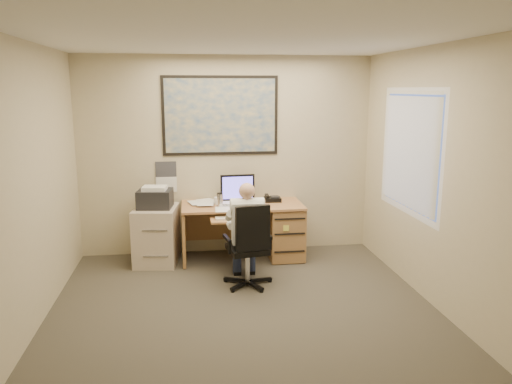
{
  "coord_description": "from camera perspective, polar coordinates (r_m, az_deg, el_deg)",
  "views": [
    {
      "loc": [
        -0.54,
        -4.55,
        2.25
      ],
      "look_at": [
        0.27,
        1.3,
        1.03
      ],
      "focal_mm": 35.0,
      "sensor_mm": 36.0,
      "label": 1
    }
  ],
  "objects": [
    {
      "name": "window_blinds",
      "position": [
        5.95,
        17.16,
        4.39
      ],
      "size": [
        0.06,
        1.4,
        1.3
      ],
      "primitive_type": null,
      "color": "beige",
      "rests_on": "room_shell"
    },
    {
      "name": "wall_calendar",
      "position": [
        6.89,
        -10.23,
        1.71
      ],
      "size": [
        0.28,
        0.01,
        0.42
      ],
      "primitive_type": "cube",
      "color": "white",
      "rests_on": "room_shell"
    },
    {
      "name": "office_chair",
      "position": [
        5.81,
        -1.0,
        -8.04
      ],
      "size": [
        0.68,
        0.68,
        1.0
      ],
      "rotation": [
        0.0,
        0.0,
        0.17
      ],
      "color": "black",
      "rests_on": "ground"
    },
    {
      "name": "filing_cabinet",
      "position": [
        6.67,
        -11.31,
        -4.29
      ],
      "size": [
        0.61,
        0.7,
        1.03
      ],
      "rotation": [
        0.0,
        0.0,
        -0.13
      ],
      "color": "beige",
      "rests_on": "ground"
    },
    {
      "name": "world_map",
      "position": [
        6.8,
        -4.09,
        8.69
      ],
      "size": [
        1.56,
        0.03,
        1.06
      ],
      "primitive_type": "cube",
      "color": "#1E4C93",
      "rests_on": "room_shell"
    },
    {
      "name": "person",
      "position": [
        5.78,
        -1.03,
        -4.85
      ],
      "size": [
        0.49,
        0.7,
        1.21
      ],
      "primitive_type": null,
      "rotation": [
        0.0,
        0.0,
        -0.0
      ],
      "color": "white",
      "rests_on": "office_chair"
    },
    {
      "name": "desk",
      "position": [
        6.77,
        1.13,
        -3.79
      ],
      "size": [
        1.6,
        0.97,
        1.12
      ],
      "color": "tan",
      "rests_on": "ground"
    },
    {
      "name": "room_shell",
      "position": [
        4.67,
        -1.12,
        0.54
      ],
      "size": [
        4.0,
        4.5,
        2.7
      ],
      "color": "#3C382F",
      "rests_on": "ground"
    }
  ]
}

